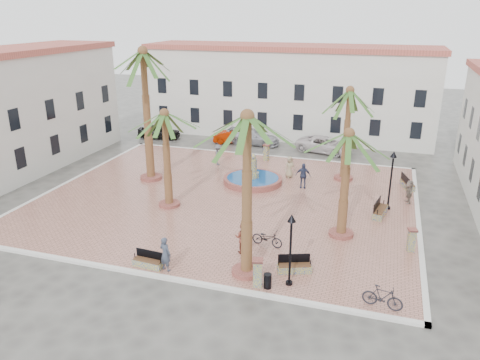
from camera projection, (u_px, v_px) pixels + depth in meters
The scene contains 36 objects.
ground at pixel (227, 199), 33.68m from camera, with size 120.00×120.00×0.00m, color #56544F.
plaza at pixel (227, 198), 33.65m from camera, with size 26.00×22.00×0.15m, color #AF7060.
kerb_n at pixel (266, 156), 43.50m from camera, with size 26.30×0.30×0.16m, color silver.
kerb_s at pixel (156, 276), 23.80m from camera, with size 26.30×0.30×0.16m, color silver.
kerb_e at pixel (418, 222), 29.93m from camera, with size 0.30×22.30×0.16m, color silver.
kerb_w at pixel (74, 180), 37.37m from camera, with size 0.30×22.30×0.16m, color silver.
building_north at pixel (288, 91), 49.96m from camera, with size 30.40×7.40×9.50m.
building_west at pixel (2, 114), 37.41m from camera, with size 6.40×24.40×10.00m.
fountain at pixel (253, 179), 36.42m from camera, with size 4.57×4.57×2.36m.
palm_nw at pixel (144, 65), 34.35m from camera, with size 5.59×5.59×10.27m.
palm_sw at pixel (165, 125), 30.34m from camera, with size 4.73×4.73×6.76m.
palm_s at pixel (247, 135), 21.46m from camera, with size 4.94×4.94×8.49m.
palm_e at pixel (348, 147), 26.13m from camera, with size 4.77×4.77×6.58m.
palm_ne at pixel (349, 101), 35.22m from camera, with size 4.84×4.84×7.39m.
bench_s at pixel (148, 262), 24.46m from camera, with size 1.68×0.61×0.87m.
bench_se at pixel (294, 267), 23.96m from camera, with size 1.83×1.11×0.92m.
bench_e at pixel (380, 211), 30.55m from camera, with size 0.95×2.06×1.05m.
bench_ne at pixel (407, 184), 35.38m from camera, with size 1.10×1.97×1.00m.
lamppost_s at pixel (291, 238), 22.09m from camera, with size 0.41×0.41×3.76m.
lamppost_e at pixel (392, 170), 30.77m from camera, with size 0.44×0.44×4.07m.
bollard_se at pixel (258, 272), 22.56m from camera, with size 0.63×0.63×1.46m.
bollard_n at pixel (266, 152), 41.76m from camera, with size 0.62×0.62×1.46m.
bollard_e at pixel (412, 240), 25.90m from camera, with size 0.58×0.58×1.35m.
litter_bin at pixel (268, 281), 22.55m from camera, with size 0.38×0.38×0.75m, color black.
cyclist_a at pixel (165, 254), 23.90m from camera, with size 0.68×0.45×1.88m, color #373E50.
bicycle_a at pixel (267, 238), 26.57m from camera, with size 0.64×1.84×0.97m, color black.
cyclist_b at pixel (243, 238), 25.67m from camera, with size 0.89×0.70×1.84m, color brown.
bicycle_b at pixel (383, 297), 20.96m from camera, with size 0.52×1.83×1.10m, color black.
pedestrian_fountain_a at pixel (290, 167), 37.42m from camera, with size 0.85×0.56×1.75m, color tan.
pedestrian_fountain_b at pixel (303, 175), 35.22m from camera, with size 1.13×0.47×1.93m, color #2C3553.
pedestrian_north at pixel (218, 155), 40.47m from camera, with size 1.17×0.67×1.81m, color #4F5054.
pedestrian_east at pixel (409, 192), 32.45m from camera, with size 1.54×0.49×1.66m, color #78685C.
car_black at pixel (159, 132), 49.54m from camera, with size 1.78×4.43×1.51m, color black.
car_red at pixel (232, 137), 47.83m from camera, with size 1.33×3.82×1.26m, color #961E00.
car_silver at pixel (254, 137), 47.36m from camera, with size 2.14×5.26×1.53m, color #ADAEB6.
car_white at pixel (325, 145), 44.67m from camera, with size 2.49×5.39×1.50m, color silver.
Camera 1 is at (10.41, -29.41, 12.79)m, focal length 35.00 mm.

